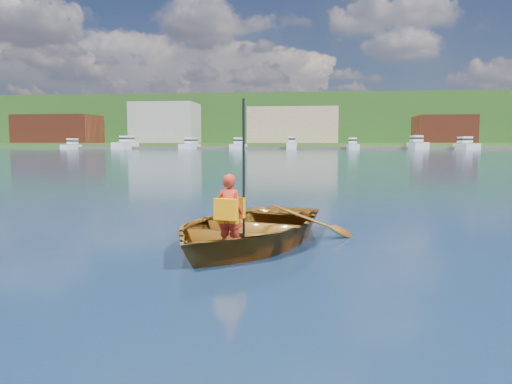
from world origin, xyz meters
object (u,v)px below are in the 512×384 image
at_px(rowboat, 247,228).
at_px(marina_yachts, 299,145).
at_px(child_paddler, 230,211).
at_px(dock, 333,148).

distance_m(rowboat, marina_yachts, 143.54).
bearing_deg(marina_yachts, child_paddler, -88.92).
bearing_deg(child_paddler, rowboat, 82.31).
bearing_deg(dock, rowboat, -92.91).
bearing_deg(rowboat, dock, 87.09).
distance_m(child_paddler, marina_yachts, 144.44).
xyz_separation_m(child_paddler, marina_yachts, (-2.72, 144.41, 0.72)).
height_order(child_paddler, dock, child_paddler).
bearing_deg(rowboat, child_paddler, -97.69).
xyz_separation_m(rowboat, dock, (7.53, 148.17, 0.13)).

